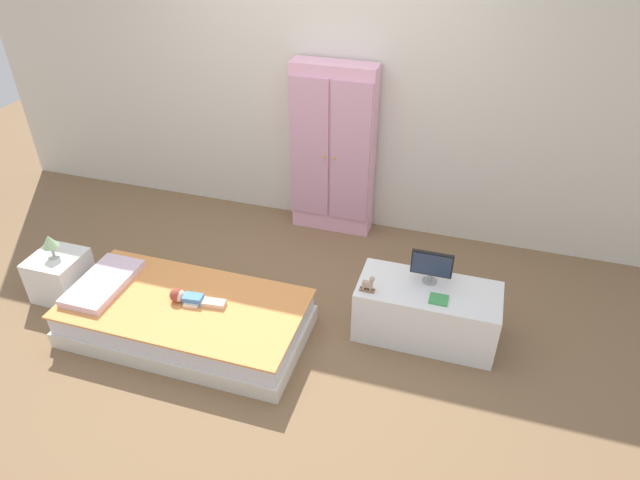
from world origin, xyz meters
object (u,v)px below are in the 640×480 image
Objects in this scene: rocking_horse_toy at (369,284)px; tv_monitor at (432,265)px; doll at (187,298)px; nightstand at (61,275)px; table_lamp at (50,242)px; bed at (186,318)px; wardrobe at (333,151)px; book_green at (439,299)px; tv_stand at (426,312)px.

tv_monitor is at bearing 30.09° from rocking_horse_toy.
doll is 1.08× the size of nightstand.
tv_monitor is 2.26× the size of rocking_horse_toy.
nightstand is 1.31× the size of tv_monitor.
table_lamp is at bearing -170.64° from tv_monitor.
table_lamp is 2.33m from rocking_horse_toy.
tv_monitor reaches higher than bed.
doll is 1.78m from wardrobe.
table_lamp is (-1.11, 0.11, 0.34)m from bed.
wardrobe reaches higher than rocking_horse_toy.
bed is 1.85m from wardrobe.
book_green is (0.46, 0.04, -0.05)m from rocking_horse_toy.
tv_stand is at bearing 7.76° from table_lamp.
table_lamp is 0.68× the size of tv_monitor.
table_lamp reaches higher than rocking_horse_toy.
wardrobe is (0.58, 1.65, 0.61)m from bed.
table_lamp is 0.13× the size of wardrobe.
wardrobe reaches higher than tv_monitor.
rocking_horse_toy reaches higher than bed.
tv_stand is at bearing 125.51° from book_green.
wardrobe is (1.69, 1.54, 0.27)m from table_lamp.
rocking_horse_toy is 0.46m from book_green.
tv_monitor is at bearing 115.39° from book_green.
tv_stand is at bearing 16.64° from bed.
doll is 3.22× the size of book_green.
rocking_horse_toy is at bearing -149.91° from tv_monitor.
tv_monitor is (-0.01, 0.08, 0.34)m from tv_stand.
table_lamp reaches higher than nightstand.
tv_stand is 0.35m from tv_monitor.
rocking_horse_toy is 1.01× the size of book_green.
wardrobe reaches higher than bed.
table_lamp is at bearing 0.00° from nightstand.
tv_stand is 7.81× the size of book_green.
tv_monitor is (1.00, -1.10, -0.20)m from wardrobe.
wardrobe is 1.48m from rocking_horse_toy.
book_green is (1.64, 0.36, 0.10)m from doll.
wardrobe is (1.69, 1.54, 0.57)m from nightstand.
tv_monitor is at bearing 9.36° from nightstand.
nightstand is at bearing -174.40° from rocking_horse_toy.
wardrobe is at bearing 130.34° from book_green.
nightstand is at bearing -137.64° from wardrobe.
doll is at bearing -161.06° from tv_monitor.
nightstand is 2.80m from book_green.
bed is 1.66m from tv_stand.
tv_stand reaches higher than bed.
bed is 6.00× the size of tv_monitor.
tv_stand is 0.49m from rocking_horse_toy.
rocking_horse_toy is at bearing -159.92° from tv_stand.
tv_stand reaches higher than doll.
book_green is (2.78, 0.27, 0.24)m from nightstand.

